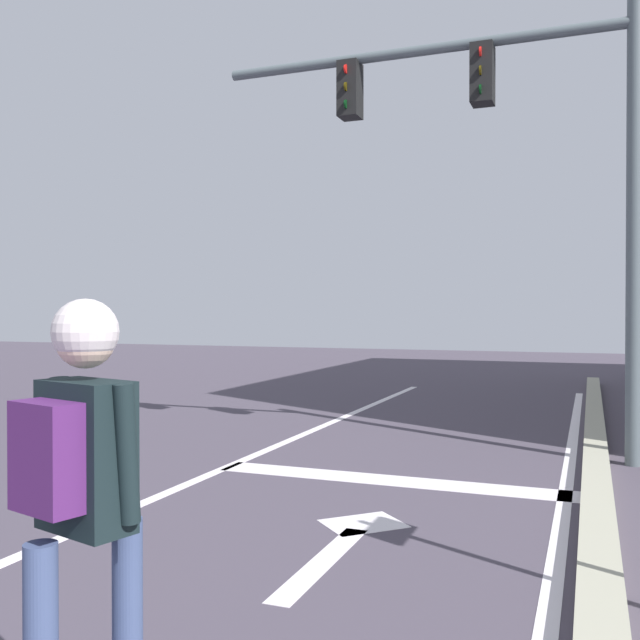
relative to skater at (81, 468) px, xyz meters
The scene contains 8 objects.
lane_line_center 3.13m from the skater, 127.21° to the left, with size 0.12×20.00×0.01m, color silver.
lane_line_curbside 2.93m from the skater, 58.84° to the left, with size 0.12×20.00×0.01m, color silver.
stop_bar 4.48m from the skater, 91.40° to the left, with size 3.36×0.40×0.01m, color silver.
lane_arrow_stem 2.38m from the skater, 88.37° to the left, with size 0.16×1.40×0.01m, color silver.
lane_arrow_head 3.17m from the skater, 88.83° to the left, with size 0.56×0.44×0.01m, color silver.
curb_strip 3.04m from the skater, 54.58° to the left, with size 0.24×24.00×0.14m, color #A5A28C.
skater is the anchor object (origin of this frame).
traffic_signal_mast 6.39m from the skater, 82.41° to the left, with size 4.63×0.34×4.92m.
Camera 1 is at (2.86, 1.71, 1.57)m, focal length 39.59 mm.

